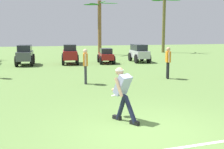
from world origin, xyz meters
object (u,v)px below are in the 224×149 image
(frisbee_thrower, at_px, (123,91))
(palm_tree_left_of_centre, at_px, (100,23))
(parked_car_slot_d, at_px, (139,53))
(palm_tree_right_of_centre, at_px, (164,20))
(frisbee_in_flight, at_px, (116,95))
(parked_car_slot_c, at_px, (106,56))
(teammate_near_sideline, at_px, (168,60))
(parked_car_slot_a, at_px, (25,54))
(teammate_deep, at_px, (85,63))
(parked_car_slot_b, at_px, (70,54))

(frisbee_thrower, relative_size, palm_tree_left_of_centre, 0.26)
(parked_car_slot_d, relative_size, palm_tree_right_of_centre, 0.40)
(palm_tree_left_of_centre, bearing_deg, parked_car_slot_d, -79.47)
(frisbee_thrower, xyz_separation_m, frisbee_in_flight, (-0.06, 0.50, -0.20))
(frisbee_in_flight, relative_size, parked_car_slot_c, 0.15)
(teammate_near_sideline, distance_m, parked_car_slot_d, 7.79)
(palm_tree_left_of_centre, bearing_deg, frisbee_thrower, -100.48)
(parked_car_slot_a, height_order, palm_tree_right_of_centre, palm_tree_right_of_centre)
(frisbee_thrower, distance_m, teammate_near_sideline, 7.12)
(palm_tree_left_of_centre, bearing_deg, teammate_deep, -104.29)
(teammate_deep, bearing_deg, parked_car_slot_d, 55.91)
(parked_car_slot_b, bearing_deg, parked_car_slot_a, -179.88)
(teammate_deep, bearing_deg, parked_car_slot_c, 70.41)
(parked_car_slot_b, xyz_separation_m, parked_car_slot_d, (5.28, -0.01, -0.02))
(parked_car_slot_b, bearing_deg, teammate_near_sideline, -62.60)
(palm_tree_left_of_centre, height_order, palm_tree_right_of_centre, palm_tree_right_of_centre)
(teammate_near_sideline, xyz_separation_m, parked_car_slot_c, (-1.39, 7.43, -0.38))
(frisbee_thrower, height_order, palm_tree_right_of_centre, palm_tree_right_of_centre)
(parked_car_slot_c, height_order, palm_tree_right_of_centre, palm_tree_right_of_centre)
(parked_car_slot_b, distance_m, palm_tree_right_of_centre, 14.43)
(parked_car_slot_a, distance_m, palm_tree_left_of_centre, 10.66)
(parked_car_slot_a, bearing_deg, teammate_near_sideline, -47.31)
(parked_car_slot_a, distance_m, palm_tree_right_of_centre, 16.97)
(frisbee_thrower, height_order, parked_car_slot_a, frisbee_thrower)
(teammate_deep, height_order, palm_tree_left_of_centre, palm_tree_left_of_centre)
(parked_car_slot_c, height_order, parked_car_slot_d, parked_car_slot_d)
(frisbee_in_flight, xyz_separation_m, parked_car_slot_d, (5.42, 13.02, 0.13))
(frisbee_thrower, bearing_deg, teammate_deep, 90.95)
(parked_car_slot_b, bearing_deg, parked_car_slot_c, -5.82)
(frisbee_in_flight, xyz_separation_m, palm_tree_left_of_centre, (3.99, 20.74, 2.54))
(frisbee_in_flight, relative_size, parked_car_slot_a, 0.14)
(frisbee_in_flight, bearing_deg, palm_tree_right_of_centre, 62.15)
(frisbee_in_flight, height_order, parked_car_slot_d, parked_car_slot_d)
(frisbee_in_flight, relative_size, parked_car_slot_b, 0.14)
(frisbee_in_flight, xyz_separation_m, teammate_near_sideline, (4.14, 5.34, 0.35))
(teammate_near_sideline, relative_size, parked_car_slot_a, 0.65)
(parked_car_slot_b, bearing_deg, palm_tree_left_of_centre, 63.52)
(teammate_deep, xyz_separation_m, parked_car_slot_a, (-2.93, 8.07, -0.20))
(parked_car_slot_c, bearing_deg, teammate_near_sideline, -79.42)
(parked_car_slot_b, relative_size, palm_tree_right_of_centre, 0.40)
(teammate_near_sideline, bearing_deg, parked_car_slot_c, 100.58)
(teammate_near_sideline, bearing_deg, parked_car_slot_a, 132.69)
(parked_car_slot_c, bearing_deg, palm_tree_left_of_centre, 81.15)
(teammate_deep, xyz_separation_m, parked_car_slot_d, (5.46, 8.06, -0.22))
(teammate_deep, distance_m, palm_tree_left_of_centre, 16.44)
(frisbee_in_flight, relative_size, palm_tree_left_of_centre, 0.06)
(frisbee_thrower, xyz_separation_m, palm_tree_right_of_centre, (11.36, 22.11, 2.75))
(teammate_near_sideline, relative_size, palm_tree_right_of_centre, 0.26)
(parked_car_slot_c, xyz_separation_m, parked_car_slot_d, (2.68, 0.25, 0.16))
(teammate_near_sideline, height_order, parked_car_slot_a, teammate_near_sideline)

